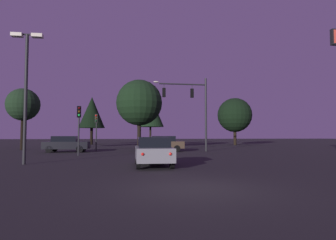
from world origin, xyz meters
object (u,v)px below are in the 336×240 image
object	(u,v)px
traffic_light_corner_right	(96,124)
tree_left_far	(235,115)
car_crossing_right	(66,144)
tree_behind_sign	(150,111)
car_crossing_left	(162,143)
traffic_signal_mast_arm	(192,102)
traffic_light_corner_left	(79,120)
car_nearside_lane	(153,151)
parking_lot_lamp_post	(26,80)
tree_right_cluster	(139,103)
tree_lot_edge	(23,105)
tree_center_horizon	(92,113)

from	to	relation	value
traffic_light_corner_right	tree_left_far	size ratio (longest dim) A/B	0.50
car_crossing_right	tree_behind_sign	world-z (taller)	tree_behind_sign
car_crossing_left	tree_behind_sign	xyz separation A→B (m)	(0.08, 18.74, 4.78)
traffic_signal_mast_arm	traffic_light_corner_right	xyz separation A→B (m)	(-9.65, 2.76, -2.19)
tree_behind_sign	traffic_light_corner_left	bearing A→B (deg)	-106.96
car_nearside_lane	car_crossing_right	size ratio (longest dim) A/B	0.96
parking_lot_lamp_post	tree_right_cluster	distance (m)	18.88
traffic_light_corner_right	tree_left_far	distance (m)	24.67
traffic_signal_mast_arm	tree_right_cluster	size ratio (longest dim) A/B	0.88
traffic_light_corner_left	tree_lot_edge	distance (m)	12.56
traffic_signal_mast_arm	tree_right_cluster	xyz separation A→B (m)	(-5.08, 6.67, 0.61)
car_nearside_lane	car_crossing_left	distance (m)	13.18
traffic_signal_mast_arm	traffic_light_corner_right	size ratio (longest dim) A/B	1.92
traffic_light_corner_left	traffic_light_corner_right	xyz separation A→B (m)	(0.47, 7.30, -0.07)
car_nearside_lane	tree_left_far	world-z (taller)	tree_left_far
traffic_light_corner_right	car_crossing_left	world-z (taller)	traffic_light_corner_right
traffic_light_corner_right	parking_lot_lamp_post	bearing A→B (deg)	-99.30
traffic_signal_mast_arm	car_crossing_left	world-z (taller)	traffic_signal_mast_arm
parking_lot_lamp_post	car_crossing_left	bearing A→B (deg)	51.66
car_crossing_right	tree_center_horizon	distance (m)	22.22
traffic_signal_mast_arm	car_crossing_right	xyz separation A→B (m)	(-12.12, 0.37, -4.11)
tree_behind_sign	tree_center_horizon	size ratio (longest dim) A/B	1.01
traffic_light_corner_left	tree_center_horizon	bearing A→B (deg)	95.71
car_crossing_right	tree_lot_edge	distance (m)	8.52
car_crossing_left	tree_center_horizon	size ratio (longest dim) A/B	0.54
traffic_signal_mast_arm	tree_behind_sign	xyz separation A→B (m)	(-2.92, 19.07, 0.67)
traffic_light_corner_left	parking_lot_lamp_post	size ratio (longest dim) A/B	0.53
traffic_signal_mast_arm	parking_lot_lamp_post	size ratio (longest dim) A/B	0.99
traffic_light_corner_left	tree_left_far	size ratio (longest dim) A/B	0.51
car_crossing_left	tree_right_cluster	world-z (taller)	tree_right_cluster
traffic_signal_mast_arm	tree_center_horizon	size ratio (longest dim) A/B	0.90
car_crossing_left	traffic_light_corner_right	bearing A→B (deg)	159.94
tree_left_far	tree_center_horizon	world-z (taller)	tree_center_horizon
traffic_light_corner_right	car_crossing_left	bearing A→B (deg)	-20.06
tree_behind_sign	car_nearside_lane	bearing A→B (deg)	-93.44
traffic_light_corner_right	tree_center_horizon	bearing A→B (deg)	99.20
car_crossing_right	car_crossing_left	bearing A→B (deg)	-0.23
parking_lot_lamp_post	tree_center_horizon	bearing A→B (deg)	91.54
car_crossing_right	tree_center_horizon	bearing A→B (deg)	91.75
tree_center_horizon	traffic_light_corner_right	bearing A→B (deg)	-80.80
parking_lot_lamp_post	tree_center_horizon	xyz separation A→B (m)	(-0.89, 33.00, 0.72)
traffic_light_corner_right	tree_left_far	bearing A→B (deg)	34.35
tree_right_cluster	traffic_light_corner_right	bearing A→B (deg)	-139.47
tree_center_horizon	tree_lot_edge	bearing A→B (deg)	-106.62
traffic_light_corner_right	parking_lot_lamp_post	world-z (taller)	parking_lot_lamp_post
traffic_light_corner_left	car_nearside_lane	distance (m)	9.94
tree_right_cluster	traffic_light_corner_left	bearing A→B (deg)	-114.21
parking_lot_lamp_post	tree_center_horizon	distance (m)	33.02
car_crossing_right	tree_center_horizon	size ratio (longest dim) A/B	0.52
tree_left_far	tree_lot_edge	distance (m)	30.72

